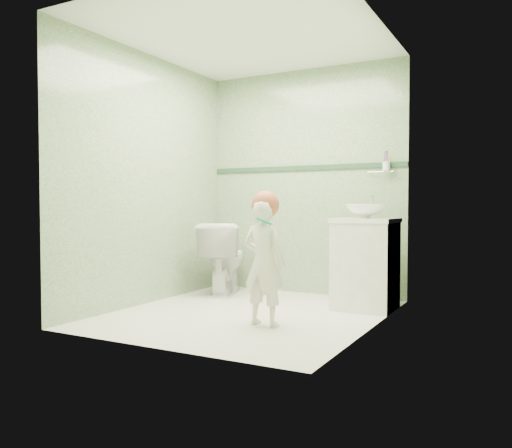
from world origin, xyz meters
The scene contains 12 objects.
ground centered at (0.00, 0.00, 0.00)m, with size 2.50×2.50×0.00m, color silver.
room_shell centered at (0.00, 0.00, 1.20)m, with size 2.50×2.54×2.40m.
trim_stripe centered at (0.00, 1.24, 1.35)m, with size 2.20×0.02×0.05m, color #284630.
vanity centered at (0.84, 0.70, 0.40)m, with size 0.52×0.50×0.80m, color beige.
counter centered at (0.84, 0.70, 0.81)m, with size 0.54×0.52×0.04m, color white.
basin centered at (0.84, 0.70, 0.89)m, with size 0.37×0.37×0.13m, color white.
faucet centered at (0.84, 0.89, 0.97)m, with size 0.03×0.13×0.18m.
cup_holder centered at (0.89, 1.18, 1.33)m, with size 0.26×0.07×0.21m.
toilet centered at (-0.74, 0.80, 0.38)m, with size 0.43×0.75×0.76m, color white.
toddler centered at (0.32, -0.32, 0.49)m, with size 0.36×0.24×0.99m, color silver.
hair_cap centered at (0.32, -0.30, 0.95)m, with size 0.22×0.22×0.22m, color #B05135.
teal_toothbrush centered at (0.39, -0.45, 0.83)m, with size 0.11×0.13×0.08m.
Camera 1 is at (2.19, -3.93, 0.94)m, focal length 36.46 mm.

